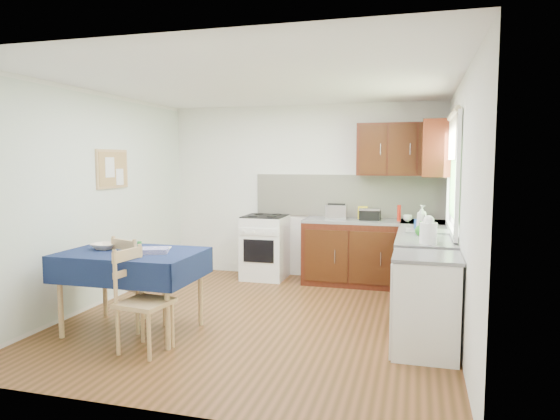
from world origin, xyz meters
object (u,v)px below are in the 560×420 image
(toaster, at_px, (336,212))
(chair_near, at_px, (141,297))
(dish_rack, at_px, (427,230))
(kettle, at_px, (428,231))
(chair_far, at_px, (136,280))
(dining_table, at_px, (132,262))
(sandwich_press, at_px, (370,214))

(toaster, bearing_deg, chair_near, -122.02)
(chair_near, xyz_separation_m, dish_rack, (2.47, 1.94, 0.43))
(toaster, distance_m, kettle, 2.14)
(chair_far, distance_m, dish_rack, 3.20)
(toaster, bearing_deg, kettle, -64.78)
(toaster, bearing_deg, dish_rack, -47.59)
(chair_far, height_order, dish_rack, dish_rack)
(dining_table, relative_size, kettle, 4.83)
(dining_table, xyz_separation_m, kettle, (2.81, 0.69, 0.32))
(dining_table, bearing_deg, chair_near, -49.51)
(dining_table, distance_m, chair_near, 0.60)
(dish_rack, xyz_separation_m, kettle, (-0.00, -0.82, 0.10))
(dish_rack, bearing_deg, kettle, -97.17)
(chair_near, relative_size, sandwich_press, 3.40)
(dining_table, xyz_separation_m, chair_far, (-0.03, 0.10, -0.20))
(toaster, relative_size, kettle, 1.03)
(chair_far, relative_size, dish_rack, 2.04)
(dining_table, bearing_deg, dish_rack, 29.89)
(kettle, bearing_deg, dining_table, -166.14)
(sandwich_press, bearing_deg, dish_rack, -35.45)
(dish_rack, bearing_deg, chair_far, -160.64)
(toaster, relative_size, dish_rack, 0.61)
(chair_far, relative_size, kettle, 3.42)
(chair_far, bearing_deg, dining_table, 126.33)
(dining_table, relative_size, toaster, 4.70)
(chair_far, height_order, sandwich_press, sandwich_press)
(chair_far, height_order, kettle, kettle)
(dining_table, bearing_deg, sandwich_press, 51.90)
(dish_rack, distance_m, kettle, 0.82)
(dish_rack, height_order, kettle, kettle)
(kettle, bearing_deg, chair_far, -168.24)
(chair_far, bearing_deg, dish_rack, -132.05)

